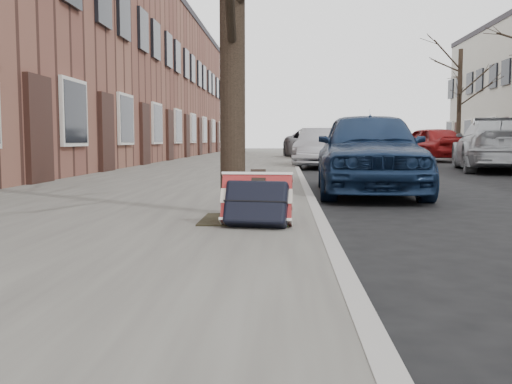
{
  "coord_description": "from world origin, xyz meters",
  "views": [
    {
      "loc": [
        -1.61,
        -4.36,
        0.91
      ],
      "look_at": [
        -1.87,
        0.8,
        0.44
      ],
      "focal_mm": 40.0,
      "sensor_mm": 36.0,
      "label": 1
    }
  ],
  "objects_px": {
    "car_near_mid": "(322,148)",
    "suitcase_navy": "(257,203)",
    "suitcase_red": "(257,200)",
    "car_near_front": "(368,152)"
  },
  "relations": [
    {
      "from": "suitcase_red",
      "to": "car_near_front",
      "type": "bearing_deg",
      "value": 72.91
    },
    {
      "from": "car_near_front",
      "to": "car_near_mid",
      "type": "height_order",
      "value": "car_near_front"
    },
    {
      "from": "suitcase_navy",
      "to": "car_near_mid",
      "type": "bearing_deg",
      "value": 93.89
    },
    {
      "from": "car_near_front",
      "to": "car_near_mid",
      "type": "xyz_separation_m",
      "value": [
        -0.17,
        9.15,
        -0.06
      ]
    },
    {
      "from": "car_near_mid",
      "to": "suitcase_navy",
      "type": "bearing_deg",
      "value": -85.99
    },
    {
      "from": "suitcase_red",
      "to": "suitcase_navy",
      "type": "height_order",
      "value": "suitcase_red"
    },
    {
      "from": "car_near_front",
      "to": "car_near_mid",
      "type": "bearing_deg",
      "value": 93.78
    },
    {
      "from": "suitcase_red",
      "to": "suitcase_navy",
      "type": "bearing_deg",
      "value": -86.31
    },
    {
      "from": "suitcase_red",
      "to": "car_near_mid",
      "type": "bearing_deg",
      "value": 86.8
    },
    {
      "from": "suitcase_red",
      "to": "car_near_front",
      "type": "distance_m",
      "value": 4.85
    }
  ]
}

